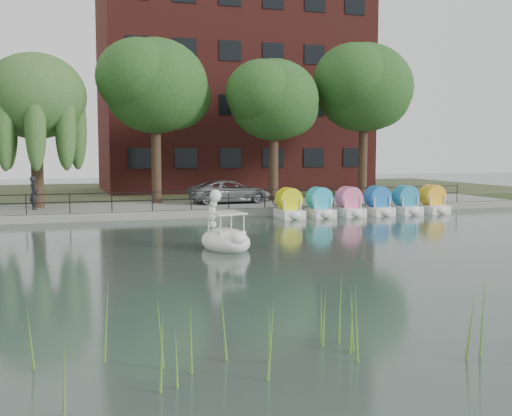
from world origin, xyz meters
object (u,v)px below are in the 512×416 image
minivan (230,190)px  bicycle (286,197)px  pedestrian (34,191)px  swan_boat (225,236)px

minivan → bicycle: minivan is taller
bicycle → pedestrian: pedestrian is taller
minivan → pedestrian: size_ratio=2.75×
pedestrian → swan_boat: 14.59m
minivan → pedestrian: bearing=91.1°
pedestrian → swan_boat: (6.61, -12.97, -0.94)m
bicycle → pedestrian: (-13.19, 1.67, 0.49)m
pedestrian → bicycle: bearing=-117.3°
pedestrian → swan_boat: pedestrian is taller
minivan → bicycle: bearing=-140.0°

